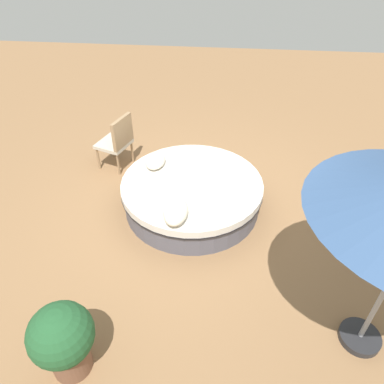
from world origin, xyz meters
name	(u,v)px	position (x,y,z in m)	size (l,w,h in m)	color
ground_plane	(192,206)	(0.00, 0.00, 0.00)	(16.00, 16.00, 0.00)	olive
round_bed	(192,194)	(0.00, 0.00, 0.25)	(2.13, 2.13, 0.48)	#595966
throw_pillow_0	(155,160)	(0.40, 0.62, 0.56)	(0.48, 0.31, 0.15)	beige
throw_pillow_1	(176,211)	(-0.78, 0.13, 0.58)	(0.55, 0.32, 0.20)	beige
patio_chair	(118,139)	(0.97, 1.38, 0.56)	(0.66, 0.64, 0.98)	#997A56
planter	(63,339)	(-2.61, 0.96, 0.52)	(0.62, 0.62, 0.91)	brown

